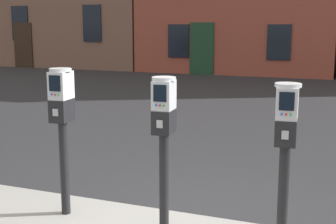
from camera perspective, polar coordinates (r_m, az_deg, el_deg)
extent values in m
cylinder|color=black|center=(4.95, -12.30, -6.57)|extent=(0.10, 0.10, 0.96)
cube|color=black|center=(4.81, -12.58, 0.21)|extent=(0.19, 0.25, 0.22)
cube|color=#A5A8AD|center=(4.70, -13.33, -0.05)|extent=(0.06, 0.02, 0.07)
cube|color=#B7BABF|center=(4.77, -12.70, 3.15)|extent=(0.19, 0.24, 0.27)
cube|color=black|center=(4.67, -13.43, 3.36)|extent=(0.12, 0.02, 0.15)
cylinder|color=blue|center=(4.70, -13.75, 2.04)|extent=(0.02, 0.01, 0.02)
cylinder|color=red|center=(4.68, -13.38, 2.03)|extent=(0.02, 0.01, 0.02)
cylinder|color=green|center=(4.66, -13.01, 2.01)|extent=(0.02, 0.01, 0.02)
cylinder|color=#B7BABF|center=(4.76, -12.77, 4.96)|extent=(0.23, 0.23, 0.03)
cylinder|color=black|center=(4.46, -0.47, -8.40)|extent=(0.10, 0.10, 0.94)
cube|color=black|center=(4.31, -0.49, -1.12)|extent=(0.19, 0.25, 0.22)
cube|color=#A5A8AD|center=(4.19, -1.01, -1.46)|extent=(0.06, 0.02, 0.07)
cube|color=#B7BABF|center=(4.27, -0.49, 2.05)|extent=(0.19, 0.24, 0.27)
cube|color=black|center=(4.15, -0.98, 2.26)|extent=(0.12, 0.02, 0.15)
cylinder|color=blue|center=(4.18, -1.44, 0.83)|extent=(0.02, 0.01, 0.02)
cylinder|color=red|center=(4.17, -0.99, 0.81)|extent=(0.02, 0.01, 0.02)
cylinder|color=green|center=(4.16, -0.53, 0.78)|extent=(0.02, 0.01, 0.02)
cylinder|color=#B7BABF|center=(4.25, -0.49, 4.02)|extent=(0.23, 0.23, 0.03)
cylinder|color=black|center=(4.20, 13.60, -9.96)|extent=(0.10, 0.10, 0.93)
cube|color=black|center=(4.04, 13.96, -2.30)|extent=(0.19, 0.25, 0.22)
cube|color=#A5A8AD|center=(3.92, 13.85, -2.70)|extent=(0.06, 0.02, 0.07)
cube|color=#B7BABF|center=(4.00, 14.11, 1.06)|extent=(0.19, 0.24, 0.26)
cube|color=black|center=(3.88, 14.03, 1.24)|extent=(0.12, 0.02, 0.15)
cylinder|color=blue|center=(3.89, 13.45, -0.27)|extent=(0.02, 0.01, 0.02)
cylinder|color=red|center=(3.89, 13.96, -0.30)|extent=(0.02, 0.01, 0.02)
cylinder|color=green|center=(3.89, 14.48, -0.32)|extent=(0.02, 0.01, 0.02)
cylinder|color=#B7BABF|center=(3.98, 14.20, 3.15)|extent=(0.23, 0.23, 0.03)
cube|color=black|center=(23.67, -17.31, 10.11)|extent=(0.90, 0.06, 1.60)
cube|color=black|center=(21.48, -9.08, 10.45)|extent=(0.90, 0.06, 1.60)
cube|color=black|center=(23.62, -16.94, 7.67)|extent=(1.00, 0.07, 2.10)
cube|color=black|center=(19.76, 1.27, 8.50)|extent=(0.90, 0.06, 1.35)
cube|color=black|center=(18.74, 13.16, 8.12)|extent=(0.90, 0.06, 1.35)
cube|color=#193823|center=(19.45, 4.07, 7.56)|extent=(1.00, 0.07, 2.10)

